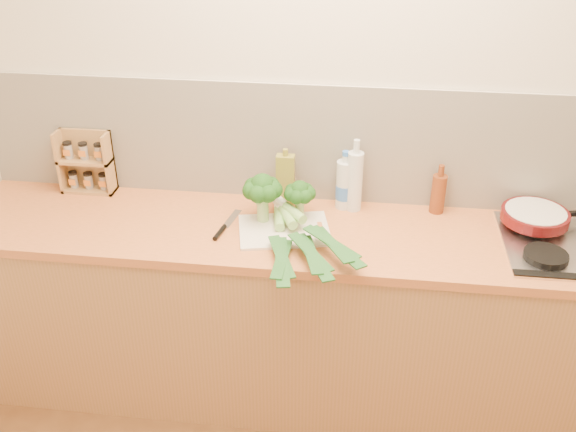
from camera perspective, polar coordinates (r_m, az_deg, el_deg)
name	(u,v)px	position (r m, az deg, el deg)	size (l,w,h in m)	color
room_shell	(332,145)	(2.84, 3.91, 6.32)	(3.50, 3.50, 3.50)	beige
counter	(322,315)	(2.97, 3.05, -8.81)	(3.20, 0.62, 0.90)	#A77145
chopping_board	(284,230)	(2.70, -0.34, -1.27)	(0.38, 0.28, 0.01)	white
broccoli_left	(262,189)	(2.69, -2.29, 2.37)	(0.17, 0.17, 0.22)	#9AC070
broccoli_right	(300,193)	(2.72, 1.04, 2.04)	(0.14, 0.14, 0.18)	#9AC070
leek_front	(280,226)	(2.67, -0.74, -0.92)	(0.18, 0.71, 0.04)	white
leek_mid	(293,226)	(2.64, 0.46, -0.87)	(0.33, 0.63, 0.04)	white
leek_back	(304,221)	(2.64, 1.47, -0.45)	(0.44, 0.54, 0.04)	white
chefs_knife	(223,229)	(2.72, -5.82, -1.15)	(0.07, 0.27, 0.02)	silver
skillet	(536,216)	(2.89, 21.15, 0.04)	(0.40, 0.28, 0.05)	#530D0E
spice_rack	(87,165)	(3.13, -17.41, 4.36)	(0.25, 0.10, 0.29)	tan
oil_tin	(286,180)	(2.84, -0.22, 3.18)	(0.08, 0.05, 0.28)	olive
glass_bottle	(355,180)	(2.82, 5.95, 3.17)	(0.07, 0.07, 0.33)	silver
amber_bottle	(438,193)	(2.88, 13.22, 2.01)	(0.06, 0.06, 0.23)	brown
water_bottle	(344,186)	(2.85, 5.04, 2.69)	(0.08, 0.08, 0.25)	silver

